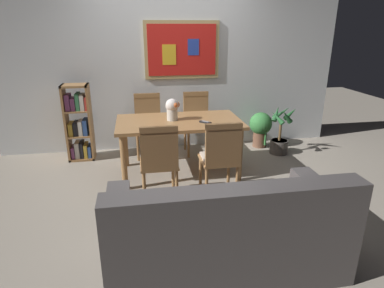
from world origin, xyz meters
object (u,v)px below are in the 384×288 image
object	(u,v)px
dining_chair_near_left	(159,158)
potted_ivy	(261,127)
dining_chair_far_left	(148,120)
potted_palm	(280,136)
flower_vase	(172,108)
dining_chair_far_right	(197,117)
dining_table	(179,127)
dining_chair_near_right	(221,154)
tv_remote	(205,122)
bookshelf	(79,124)
leather_couch	(226,234)

from	to	relation	value
dining_chair_near_left	potted_ivy	world-z (taller)	dining_chair_near_left
dining_chair_far_left	potted_ivy	bearing A→B (deg)	1.03
potted_palm	flower_vase	distance (m)	1.83
dining_chair_far_right	dining_chair_near_left	world-z (taller)	same
potted_ivy	potted_palm	world-z (taller)	potted_palm
dining_table	dining_chair_near_left	xyz separation A→B (m)	(-0.31, -0.76, -0.09)
dining_chair_near_left	potted_ivy	bearing A→B (deg)	42.11
dining_chair_far_left	potted_ivy	world-z (taller)	dining_chair_far_left
dining_chair_far_left	dining_chair_near_left	world-z (taller)	same
dining_table	dining_chair_near_right	distance (m)	0.85
dining_chair_near_right	tv_remote	xyz separation A→B (m)	(-0.05, 0.59, 0.19)
dining_chair_far_right	potted_palm	distance (m)	1.29
bookshelf	potted_ivy	bearing A→B (deg)	1.04
dining_chair_near_right	bookshelf	size ratio (longest dim) A/B	0.84
dining_chair_near_left	potted_palm	size ratio (longest dim) A/B	1.22
dining_chair_far_left	potted_palm	bearing A→B (deg)	-8.88
dining_chair_near_left	potted_palm	world-z (taller)	dining_chair_near_left
dining_chair_near_left	tv_remote	size ratio (longest dim) A/B	6.30
dining_chair_near_right	dining_chair_far_right	distance (m)	1.54
dining_chair_far_right	dining_chair_far_left	bearing A→B (deg)	-179.64
bookshelf	potted_palm	world-z (taller)	bookshelf
potted_palm	dining_chair_near_right	bearing A→B (deg)	-135.52
bookshelf	dining_chair_near_left	bearing A→B (deg)	-55.86
dining_chair_far_left	dining_chair_near_right	world-z (taller)	same
dining_chair_far_right	flower_vase	xyz separation A→B (m)	(-0.45, -0.74, 0.33)
dining_chair_near_left	flower_vase	bearing A→B (deg)	73.34
flower_vase	dining_chair_near_right	bearing A→B (deg)	-61.96
dining_table	dining_chair_near_right	world-z (taller)	dining_chair_near_right
potted_ivy	tv_remote	distance (m)	1.53
bookshelf	tv_remote	xyz separation A→B (m)	(1.64, -0.92, 0.21)
dining_chair_near_right	tv_remote	world-z (taller)	dining_chair_near_right
dining_chair_far_left	dining_chair_near_right	distance (m)	1.69
dining_table	dining_chair_near_right	xyz separation A→B (m)	(0.35, -0.77, -0.09)
dining_chair_far_left	flower_vase	xyz separation A→B (m)	(0.28, -0.74, 0.33)
dining_chair_near_left	tv_remote	distance (m)	0.87
dining_chair_near_right	dining_table	bearing A→B (deg)	114.33
bookshelf	leather_couch	bearing A→B (deg)	-61.08
dining_chair_near_right	potted_palm	xyz separation A→B (m)	(1.25, 1.23, -0.26)
dining_table	tv_remote	xyz separation A→B (m)	(0.30, -0.18, 0.10)
dining_table	dining_chair_far_right	size ratio (longest dim) A/B	1.71
tv_remote	leather_couch	bearing A→B (deg)	-96.37
leather_couch	potted_palm	distance (m)	2.77
potted_palm	tv_remote	bearing A→B (deg)	-153.86
potted_palm	leather_couch	bearing A→B (deg)	-122.45
dining_chair_far_right	dining_chair_near_right	bearing A→B (deg)	-90.98
dining_chair_far_right	tv_remote	distance (m)	0.97
potted_ivy	potted_palm	size ratio (longest dim) A/B	0.76
potted_palm	bookshelf	bearing A→B (deg)	174.39
dining_chair_far_left	bookshelf	distance (m)	0.98
dining_table	tv_remote	world-z (taller)	tv_remote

